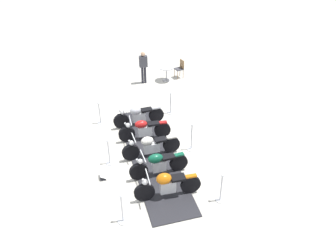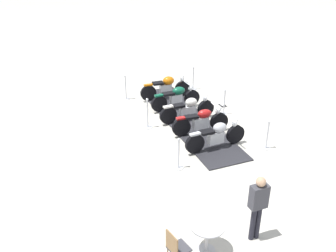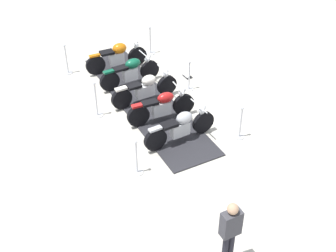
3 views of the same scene
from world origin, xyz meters
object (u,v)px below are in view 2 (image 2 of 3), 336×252
at_px(stanchion_left_mid, 148,118).
at_px(stanchion_left_front, 179,158).
at_px(motorcycle_cream, 188,109).
at_px(cafe_table, 207,232).
at_px(motorcycle_copper, 166,87).
at_px(info_placard, 222,104).
at_px(stanchion_left_rear, 126,91).
at_px(motorcycle_maroon, 201,121).
at_px(motorcycle_chrome, 217,135).
at_px(stanchion_right_rear, 193,82).
at_px(cafe_chair_near_table, 176,248).
at_px(stanchion_right_mid, 224,105).
at_px(motorcycle_forest, 176,97).
at_px(stanchion_right_front, 267,139).
at_px(bystander_person, 258,203).

xyz_separation_m(stanchion_left_mid, stanchion_left_front, (-1.31, 2.49, -0.04)).
xyz_separation_m(motorcycle_cream, cafe_table, (-0.78, 6.47, 0.08)).
relative_size(motorcycle_copper, info_placard, 4.95).
bearing_deg(stanchion_left_rear, motorcycle_cream, 147.17).
bearing_deg(motorcycle_maroon, motorcycle_chrome, -86.22).
xyz_separation_m(stanchion_left_front, info_placard, (-1.43, -4.73, -0.28)).
bearing_deg(stanchion_left_mid, stanchion_left_front, 117.69).
relative_size(motorcycle_copper, stanchion_left_mid, 1.74).
distance_m(motorcycle_chrome, motorcycle_maroon, 1.10).
height_order(motorcycle_copper, stanchion_right_rear, stanchion_right_rear).
bearing_deg(cafe_chair_near_table, stanchion_right_mid, 40.88).
distance_m(motorcycle_forest, stanchion_left_rear, 2.34).
xyz_separation_m(motorcycle_copper, stanchion_right_mid, (-2.37, 1.25, -0.19)).
height_order(motorcycle_forest, cafe_table, motorcycle_forest).
bearing_deg(stanchion_left_rear, motorcycle_maroon, 139.69).
distance_m(stanchion_right_mid, stanchion_left_front, 4.20).
bearing_deg(stanchion_right_mid, motorcycle_copper, -27.78).
bearing_deg(stanchion_right_mid, motorcycle_maroon, 63.53).
bearing_deg(stanchion_left_rear, stanchion_right_front, 146.66).
relative_size(motorcycle_maroon, stanchion_right_rear, 1.85).
distance_m(motorcycle_cream, stanchion_left_mid, 1.59).
relative_size(motorcycle_chrome, cafe_table, 2.54).
xyz_separation_m(motorcycle_chrome, stanchion_right_front, (-1.63, -0.17, -0.15)).
xyz_separation_m(motorcycle_maroon, motorcycle_forest, (1.03, -1.96, 0.02)).
bearing_deg(stanchion_right_rear, stanchion_right_front, 117.69).
height_order(motorcycle_forest, stanchion_left_mid, stanchion_left_mid).
distance_m(info_placard, bystander_person, 7.53).
height_order(stanchion_left_mid, bystander_person, bystander_person).
bearing_deg(stanchion_right_rear, stanchion_left_rear, 27.69).
relative_size(motorcycle_copper, stanchion_right_mid, 1.95).
height_order(motorcycle_maroon, stanchion_right_front, stanchion_right_front).
bearing_deg(motorcycle_maroon, stanchion_right_rear, 72.09).
height_order(motorcycle_cream, bystander_person, bystander_person).
distance_m(motorcycle_maroon, stanchion_right_front, 2.30).
bearing_deg(info_placard, stanchion_right_mid, -25.92).
bearing_deg(bystander_person, info_placard, -23.52).
relative_size(motorcycle_maroon, stanchion_left_mid, 1.68).
bearing_deg(motorcycle_maroon, info_placard, 47.51).
distance_m(stanchion_left_rear, stanchion_right_front, 6.44).
bearing_deg(info_placard, bystander_person, -23.58).
relative_size(motorcycle_cream, cafe_table, 2.60).
relative_size(motorcycle_chrome, motorcycle_copper, 0.96).
distance_m(motorcycle_cream, stanchion_left_front, 3.24).
distance_m(stanchion_right_rear, info_placard, 2.15).
relative_size(motorcycle_chrome, stanchion_left_rear, 1.79).
distance_m(motorcycle_cream, cafe_chair_near_table, 7.00).
bearing_deg(stanchion_left_front, cafe_chair_near_table, 93.74).
xyz_separation_m(stanchion_right_rear, cafe_table, (-0.73, 9.67, 0.24)).
relative_size(stanchion_right_front, cafe_table, 1.33).
relative_size(motorcycle_maroon, cafe_table, 2.56).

